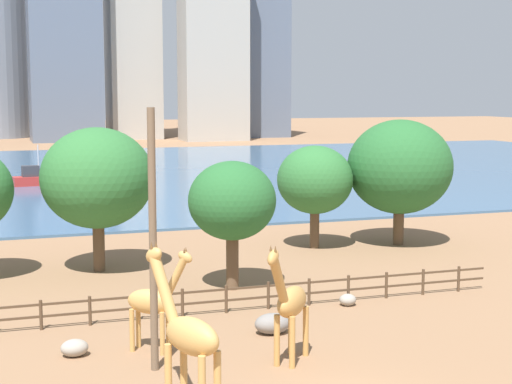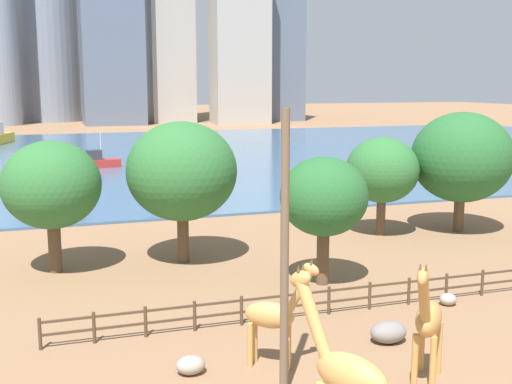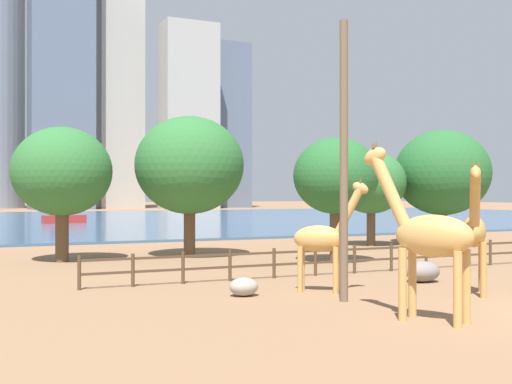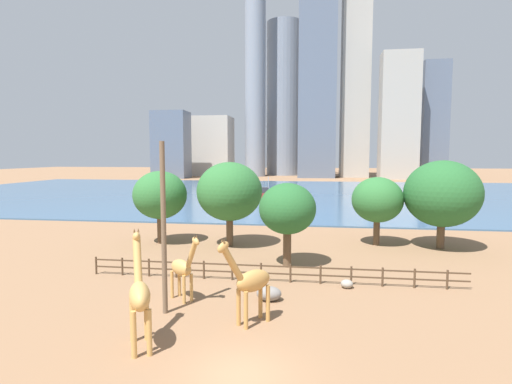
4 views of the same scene
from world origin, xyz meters
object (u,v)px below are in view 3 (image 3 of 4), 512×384
giraffe_companion (427,235)px  tree_right_tall (336,177)px  tree_left_small (442,173)px  boat_ferry (63,217)px  tree_right_small (62,172)px  giraffe_young (323,238)px  tree_center_broad (190,165)px  boulder_small (423,272)px  utility_pole (344,161)px  tree_left_large (371,183)px  giraffe_tall (474,232)px  boulder_near_fence (463,263)px  boulder_by_pole (244,287)px

giraffe_companion → tree_right_tall: (5.83, 14.41, 2.09)m
tree_right_tall → tree_left_small: (13.96, 7.95, 0.64)m
boat_ferry → tree_right_small: bearing=-104.5°
giraffe_young → tree_center_broad: bearing=128.9°
giraffe_companion → giraffe_young: giraffe_companion is taller
giraffe_young → boulder_small: bearing=45.8°
utility_pole → tree_left_large: (14.35, 19.16, -0.31)m
giraffe_companion → giraffe_young: bearing=-27.7°
giraffe_tall → boat_ferry: giraffe_tall is taller
giraffe_tall → tree_right_tall: 11.61m
tree_center_broad → tree_left_large: bearing=9.3°
utility_pole → boat_ferry: size_ratio=1.89×
boulder_near_fence → boulder_by_pole: boulder_by_pole is taller
boulder_by_pole → boat_ferry: size_ratio=0.21×
tree_center_broad → tree_right_small: size_ratio=1.13×
tree_center_broad → boulder_near_fence: bearing=-47.5°
giraffe_young → tree_center_broad: tree_center_broad is taller
giraffe_young → boulder_by_pole: size_ratio=4.01×
giraffe_tall → tree_center_broad: bearing=-123.5°
giraffe_companion → tree_center_broad: size_ratio=0.64×
giraffe_tall → tree_right_tall: size_ratio=0.72×
giraffe_tall → giraffe_companion: bearing=-14.9°
boulder_small → boulder_near_fence: bearing=31.4°
boulder_small → boat_ferry: boat_ferry is taller
boulder_small → tree_center_broad: bearing=110.7°
boulder_near_fence → boulder_small: size_ratio=0.53×
tree_left_small → tree_right_small: 27.05m
boulder_small → tree_right_small: 19.51m
giraffe_young → tree_left_small: (19.72, 16.42, 3.20)m
utility_pole → tree_right_tall: 12.15m
giraffe_tall → utility_pole: (-4.93, 0.83, 2.48)m
giraffe_young → utility_pole: (-0.37, -2.01, 2.76)m
utility_pole → tree_left_large: size_ratio=1.42×
giraffe_companion → utility_pole: bearing=-22.6°
giraffe_young → boulder_near_fence: size_ratio=5.23×
boulder_by_pole → boulder_small: (8.15, 0.27, 0.10)m
tree_left_large → boat_ferry: (-15.45, 40.56, -3.51)m
boat_ferry → tree_right_tall: bearing=-88.4°
boulder_near_fence → giraffe_tall: bearing=-129.9°
giraffe_companion → boulder_by_pole: (-2.93, 6.36, -2.13)m
giraffe_young → tree_right_small: 16.98m
giraffe_tall → boulder_near_fence: 8.74m
tree_center_broad → tree_left_small: bearing=4.6°
utility_pole → giraffe_companion: bearing=-85.5°
tree_right_tall → tree_left_small: tree_left_small is taller
tree_right_tall → boat_ferry: bearing=98.4°
utility_pole → boulder_small: bearing=26.1°
boulder_small → tree_center_broad: (-5.34, 14.13, 4.86)m
giraffe_companion → tree_left_large: (14.05, 23.08, 1.99)m
giraffe_companion → tree_right_tall: tree_right_tall is taller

